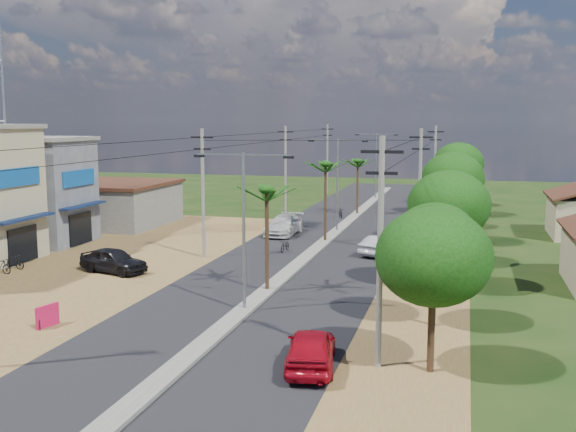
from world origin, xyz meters
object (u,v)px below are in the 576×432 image
car_red_near (311,349)px  roadside_sign (48,316)px  car_parked_dark (113,261)px  car_silver_mid (382,246)px  moto_rider_east (307,369)px  car_white_far (284,226)px

car_red_near → roadside_sign: size_ratio=3.57×
car_red_near → car_parked_dark: 20.34m
car_silver_mid → car_parked_dark: size_ratio=0.93×
car_silver_mid → roadside_sign: (-13.00, -20.87, -0.16)m
car_parked_dark → moto_rider_east: (15.83, -14.03, -0.36)m
moto_rider_east → car_silver_mid: bearing=-83.5°
car_red_near → car_parked_dark: size_ratio=1.00×
car_parked_dark → roadside_sign: car_parked_dark is taller
car_red_near → roadside_sign: 13.15m
car_silver_mid → roadside_sign: 24.58m
car_parked_dark → roadside_sign: size_ratio=3.56×
car_red_near → roadside_sign: car_red_near is taller
car_white_far → moto_rider_east: car_white_far is taller
car_silver_mid → car_white_far: (-9.03, 6.41, 0.11)m
car_red_near → car_white_far: car_white_far is taller
car_red_near → car_parked_dark: bearing=-48.9°
car_red_near → roadside_sign: bearing=-18.1°
car_white_far → car_parked_dark: (-6.69, -16.33, -0.03)m
moto_rider_east → roadside_sign: roadside_sign is taller
car_red_near → car_silver_mid: bearing=-99.5°
moto_rider_east → car_white_far: bearing=-67.1°
car_parked_dark → moto_rider_east: size_ratio=2.82×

